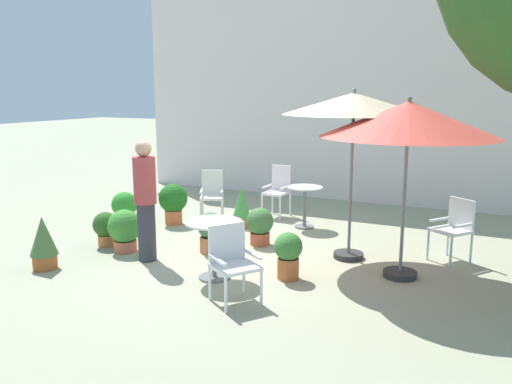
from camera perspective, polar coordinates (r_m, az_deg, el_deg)
ground_plane at (r=7.87m, az=-0.64°, el=-6.97°), size 60.00×60.00×0.00m
villa_facade at (r=11.82m, az=9.67°, el=11.20°), size 10.00×0.30×4.99m
patio_umbrella_0 at (r=7.52m, az=10.59°, el=9.21°), size 2.01×2.01×2.46m
patio_umbrella_1 at (r=6.88m, az=16.26°, el=7.49°), size 2.23×2.23×2.36m
cafe_table_0 at (r=9.38m, az=5.33°, el=-0.83°), size 0.63×0.63×0.75m
cafe_table_1 at (r=6.84m, az=-4.64°, el=-5.10°), size 0.75×0.75×0.77m
patio_chair_0 at (r=10.21m, az=2.45°, el=0.45°), size 0.44×0.51×0.99m
patio_chair_1 at (r=8.05m, az=20.82°, el=-3.39°), size 0.63×0.63×0.91m
patio_chair_2 at (r=9.82m, az=-4.81°, el=-0.04°), size 0.57×0.58×0.96m
patio_chair_3 at (r=6.14m, az=-2.66°, el=-7.21°), size 0.66×0.67×0.90m
potted_plant_0 at (r=7.78m, az=-22.14°, el=-5.05°), size 0.38×0.38×0.74m
potted_plant_1 at (r=9.71m, az=-9.02°, el=-0.99°), size 0.53×0.53×0.75m
potted_plant_2 at (r=9.64m, az=-14.12°, el=-1.62°), size 0.46×0.46×0.65m
potted_plant_3 at (r=8.61m, az=-16.05°, el=-3.70°), size 0.40×0.40×0.55m
potted_plant_4 at (r=9.40m, az=-1.58°, el=-1.56°), size 0.33×0.33×0.75m
potted_plant_5 at (r=8.24m, az=-14.10°, el=-3.94°), size 0.51×0.51×0.65m
potted_plant_6 at (r=7.99m, az=-4.96°, el=-4.28°), size 0.40×0.40×0.62m
potted_plant_7 at (r=8.35m, az=0.43°, el=-3.58°), size 0.43×0.43×0.60m
potted_plant_8 at (r=6.88m, az=3.53°, el=-6.67°), size 0.37×0.37×0.62m
standing_person at (r=7.62m, az=-11.95°, el=-0.78°), size 0.39×0.39×1.74m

